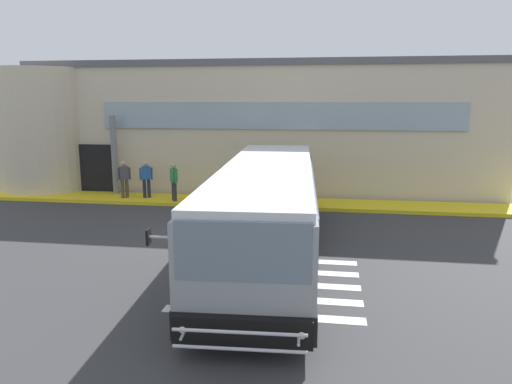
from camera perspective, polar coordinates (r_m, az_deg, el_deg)
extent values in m
cube|color=#353538|center=(16.46, -3.32, -5.05)|extent=(80.00, 90.00, 0.02)
cube|color=silver|center=(10.59, 0.73, -14.43)|extent=(4.40, 0.36, 0.01)
cube|color=silver|center=(11.40, 1.36, -12.50)|extent=(4.40, 0.36, 0.01)
cube|color=silver|center=(12.22, 1.90, -10.82)|extent=(4.40, 0.36, 0.01)
cube|color=silver|center=(13.06, 2.37, -9.36)|extent=(4.40, 0.36, 0.01)
cube|color=silver|center=(13.90, 2.78, -8.07)|extent=(4.40, 0.36, 0.01)
cube|color=beige|center=(27.71, 1.76, 7.88)|extent=(22.27, 12.00, 6.00)
cube|color=#56565B|center=(27.71, 1.80, 14.39)|extent=(22.47, 12.20, 0.30)
cylinder|color=beige|center=(26.06, -23.93, 6.73)|extent=(4.40, 4.40, 6.00)
cube|color=black|center=(24.28, -18.29, 2.59)|extent=(1.80, 0.16, 2.40)
cube|color=#8C9EAD|center=(21.56, 2.50, 9.07)|extent=(16.27, 0.10, 1.20)
cube|color=yellow|center=(21.02, -0.64, -1.22)|extent=(26.27, 2.00, 0.15)
cylinder|color=slate|center=(23.21, -16.55, 4.26)|extent=(0.28, 0.28, 3.66)
cube|color=gray|center=(13.90, 1.39, -1.96)|extent=(3.17, 11.88, 2.15)
cube|color=black|center=(14.11, 1.38, -5.12)|extent=(3.21, 11.93, 0.55)
cube|color=silver|center=(13.68, 1.42, 2.84)|extent=(3.06, 11.68, 0.20)
cube|color=slate|center=(8.14, -1.62, -7.11)|extent=(2.35, 0.24, 1.05)
cube|color=slate|center=(14.06, 6.76, 0.20)|extent=(0.60, 10.55, 0.95)
cube|color=slate|center=(14.24, -3.71, 0.39)|extent=(0.60, 10.55, 0.95)
cube|color=black|center=(8.04, -1.63, -4.71)|extent=(2.15, 0.21, 0.28)
cube|color=black|center=(8.57, -1.68, -16.28)|extent=(2.46, 0.33, 0.52)
sphere|color=beige|center=(8.47, 5.48, -16.53)|extent=(0.18, 0.18, 0.18)
sphere|color=beige|center=(8.70, -8.69, -15.81)|extent=(0.18, 0.18, 0.18)
cylinder|color=#B7B7BF|center=(8.59, -11.44, -5.30)|extent=(0.40, 0.07, 0.05)
cube|color=black|center=(8.65, -12.71, -5.24)|extent=(0.05, 0.20, 0.28)
cylinder|color=black|center=(10.27, 6.36, -12.31)|extent=(0.35, 1.01, 1.00)
cylinder|color=black|center=(10.49, -6.87, -11.80)|extent=(0.35, 1.01, 1.00)
cylinder|color=black|center=(16.70, 6.09, -3.05)|extent=(0.35, 1.01, 1.00)
cylinder|color=black|center=(16.83, -1.95, -2.87)|extent=(0.35, 1.01, 1.00)
cylinder|color=black|center=(17.96, 6.06, -2.04)|extent=(0.35, 1.01, 1.00)
cylinder|color=black|center=(18.09, -1.41, -1.88)|extent=(0.35, 1.01, 1.00)
cylinder|color=#B7B7BF|center=(8.31, -2.01, -18.24)|extent=(2.25, 0.18, 0.06)
cylinder|color=#B7B7BF|center=(8.16, -2.02, -16.41)|extent=(2.25, 0.18, 0.06)
cylinder|color=#B7B7BF|center=(8.35, 5.12, -16.94)|extent=(0.08, 0.50, 0.05)
cylinder|color=#B7B7BF|center=(8.58, -8.57, -16.22)|extent=(0.08, 0.50, 0.05)
cylinder|color=#4C4233|center=(22.35, -15.14, 0.44)|extent=(0.15, 0.15, 0.85)
cylinder|color=#4C4233|center=(22.31, -15.64, 0.40)|extent=(0.15, 0.15, 0.85)
cube|color=#4C4751|center=(22.21, -15.49, 2.23)|extent=(0.44, 0.40, 0.58)
sphere|color=tan|center=(22.15, -15.54, 3.31)|extent=(0.23, 0.23, 0.23)
cylinder|color=#4C4751|center=(22.28, -14.86, 2.16)|extent=(0.09, 0.09, 0.55)
cylinder|color=#4C4751|center=(22.17, -16.11, 2.05)|extent=(0.09, 0.09, 0.55)
cylinder|color=#1E2338|center=(22.11, -12.66, 0.45)|extent=(0.15, 0.15, 0.85)
cylinder|color=#1E2338|center=(22.10, -13.17, 0.42)|extent=(0.15, 0.15, 0.85)
cube|color=#2659A5|center=(21.99, -13.00, 2.26)|extent=(0.44, 0.36, 0.58)
sphere|color=tan|center=(21.93, -13.04, 3.35)|extent=(0.23, 0.23, 0.23)
cylinder|color=#2659A5|center=(22.01, -12.34, 2.17)|extent=(0.09, 0.09, 0.55)
cylinder|color=#2659A5|center=(21.98, -13.64, 2.10)|extent=(0.09, 0.09, 0.55)
cube|color=maroon|center=(22.16, -13.01, 2.28)|extent=(0.35, 0.29, 0.44)
cylinder|color=#2D2D33|center=(21.07, -9.64, 0.04)|extent=(0.15, 0.15, 0.85)
cylinder|color=#2D2D33|center=(21.25, -9.83, 0.13)|extent=(0.15, 0.15, 0.85)
cube|color=#338C4C|center=(21.03, -9.80, 2.00)|extent=(0.41, 0.43, 0.58)
sphere|color=tan|center=(20.97, -9.84, 3.13)|extent=(0.23, 0.23, 0.23)
cylinder|color=#338C4C|center=(20.81, -9.55, 1.77)|extent=(0.09, 0.09, 0.55)
cylinder|color=#338C4C|center=(21.27, -10.03, 1.95)|extent=(0.09, 0.09, 0.55)
cylinder|color=yellow|center=(19.51, 6.79, -1.14)|extent=(0.18, 0.18, 0.90)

